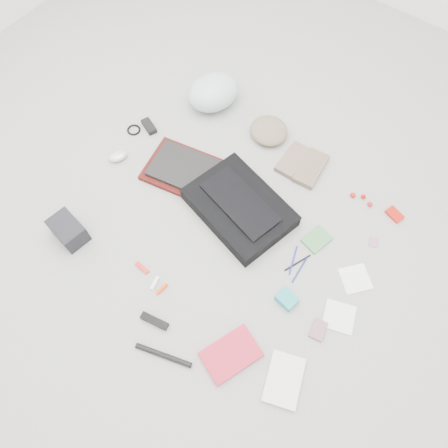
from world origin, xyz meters
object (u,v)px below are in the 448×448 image
Objects in this scene: bike_helmet at (213,92)px; book_red at (231,354)px; camera_bag at (68,230)px; messenger_bag at (240,207)px; accordion_wallet at (287,299)px; laptop at (183,168)px.

book_red is (0.92, -1.09, -0.08)m from bike_helmet.
bike_helmet reaches higher than camera_bag.
messenger_bag reaches higher than accordion_wallet.
messenger_bag is 0.51m from accordion_wallet.
laptop is 0.98m from book_red.
camera_bag reaches higher than book_red.
bike_helmet is 1.75× the size of camera_bag.
accordion_wallet is (0.98, -0.74, -0.07)m from bike_helmet.
camera_bag is 0.72× the size of book_red.
laptop reaches higher than accordion_wallet.
camera_bag is at bearing -73.38° from bike_helmet.
book_red is at bearing -30.72° from bike_helmet.
camera_bag is (-0.04, -1.09, -0.03)m from bike_helmet.
laptop is 1.38× the size of book_red.
camera_bag is 0.97m from book_red.
accordion_wallet is at bearing 101.15° from book_red.
laptop is 0.65m from camera_bag.
bike_helmet reaches higher than laptop.
camera_bag is 1.94× the size of accordion_wallet.
bike_helmet is 1.23m from accordion_wallet.
camera_bag is at bearing -152.10° from accordion_wallet.
messenger_bag reaches higher than laptop.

